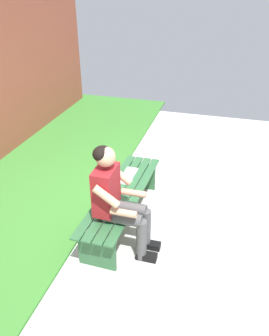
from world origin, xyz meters
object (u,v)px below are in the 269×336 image
bench_near (122,199)px  person_seated (117,198)px  apple (114,186)px  book_open (128,176)px

bench_near → person_seated: size_ratio=1.49×
apple → book_open: size_ratio=0.18×
bench_near → book_open: size_ratio=4.39×
person_seated → book_open: person_seated is taller
person_seated → book_open: 0.86m
apple → book_open: (-0.32, 0.08, -0.03)m
bench_near → book_open: book_open is taller
bench_near → person_seated: 0.58m
apple → book_open: bearing=166.8°
person_seated → apple: size_ratio=16.32×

